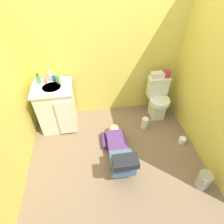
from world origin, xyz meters
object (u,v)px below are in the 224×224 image
at_px(tissue_box, 158,75).
at_px(soap_dispenser, 39,79).
at_px(vanity_cabinet, 57,107).
at_px(toiletry_bag, 166,74).
at_px(toilet_paper_roll, 182,140).
at_px(person_plumber, 119,152).
at_px(bottle_green, 58,79).
at_px(bottle_white, 50,76).
at_px(bottle_blue, 54,78).
at_px(faucet, 52,79).
at_px(paper_towel_roll, 145,123).
at_px(trash_can, 203,180).
at_px(toilet, 158,99).
at_px(bottle_clear, 62,79).
at_px(bottle_pink, 45,80).

distance_m(tissue_box, soap_dispenser, 1.90).
bearing_deg(soap_dispenser, vanity_cabinet, -33.10).
bearing_deg(toiletry_bag, toilet_paper_roll, -82.66).
relative_size(vanity_cabinet, soap_dispenser, 4.94).
distance_m(vanity_cabinet, toilet_paper_roll, 2.12).
bearing_deg(person_plumber, bottle_green, 129.60).
distance_m(bottle_white, bottle_green, 0.16).
bearing_deg(bottle_blue, faucet, 177.26).
bearing_deg(bottle_white, soap_dispenser, -166.79).
bearing_deg(bottle_blue, paper_towel_roll, -17.10).
xyz_separation_m(tissue_box, trash_can, (0.20, -1.55, -0.67)).
relative_size(tissue_box, bottle_white, 1.37).
relative_size(faucet, paper_towel_roll, 0.47).
distance_m(soap_dispenser, trash_can, 2.72).
relative_size(toilet, tissue_box, 3.41).
bearing_deg(bottle_white, toilet, -4.38).
bearing_deg(toiletry_bag, trash_can, -88.27).
xyz_separation_m(vanity_cabinet, bottle_white, (-0.03, 0.16, 0.48)).
bearing_deg(bottle_clear, soap_dispenser, 174.14).
relative_size(soap_dispenser, bottle_green, 1.26).
relative_size(soap_dispenser, bottle_pink, 1.45).
xyz_separation_m(vanity_cabinet, toilet_paper_roll, (1.96, -0.71, -0.37)).
distance_m(soap_dispenser, paper_towel_roll, 1.87).
distance_m(toilet, bottle_green, 1.73).
relative_size(bottle_green, bottle_clear, 1.09).
xyz_separation_m(paper_towel_roll, toilet_paper_roll, (0.51, -0.42, -0.06)).
height_order(toilet, bottle_white, bottle_white).
bearing_deg(tissue_box, bottle_blue, 179.12).
distance_m(toiletry_bag, bottle_blue, 1.82).
bearing_deg(toiletry_bag, bottle_pink, -179.65).
relative_size(faucet, bottle_green, 0.76).
bearing_deg(person_plumber, paper_towel_roll, 45.73).
bearing_deg(tissue_box, toilet, -63.57).
distance_m(vanity_cabinet, bottle_green, 0.49).
bearing_deg(toilet, vanity_cabinet, -179.08).
xyz_separation_m(tissue_box, bottle_green, (-1.60, -0.03, 0.09)).
bearing_deg(trash_can, bottle_blue, 139.81).
bearing_deg(person_plumber, vanity_cabinet, 135.76).
height_order(person_plumber, bottle_pink, bottle_pink).
distance_m(toiletry_bag, bottle_clear, 1.70).
bearing_deg(faucet, toilet, -3.85).
relative_size(soap_dispenser, trash_can, 0.64).
xyz_separation_m(toilet, faucet, (-1.76, 0.12, 0.50)).
height_order(soap_dispenser, bottle_pink, soap_dispenser).
height_order(faucet, soap_dispenser, soap_dispenser).
distance_m(bottle_pink, paper_towel_roll, 1.77).
relative_size(toiletry_bag, toilet_paper_roll, 1.13).
distance_m(faucet, paper_towel_roll, 1.70).
height_order(vanity_cabinet, bottle_blue, bottle_blue).
bearing_deg(paper_towel_roll, bottle_green, 164.43).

